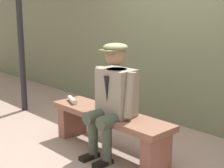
% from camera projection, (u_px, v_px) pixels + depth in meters
% --- Properties ---
extents(ground_plane, '(30.00, 30.00, 0.00)m').
position_uv_depth(ground_plane, '(109.00, 151.00, 4.13)').
color(ground_plane, gray).
extents(bench, '(1.69, 0.44, 0.48)m').
position_uv_depth(bench, '(109.00, 124.00, 4.05)').
color(bench, brown).
rests_on(bench, ground).
extents(seated_man, '(0.59, 0.58, 1.31)m').
position_uv_depth(seated_man, '(113.00, 95.00, 3.84)').
color(seated_man, gray).
rests_on(seated_man, ground).
extents(rolled_magazine, '(0.27, 0.16, 0.07)m').
position_uv_depth(rolled_magazine, '(72.00, 100.00, 4.43)').
color(rolled_magazine, beige).
rests_on(rolled_magazine, bench).
extents(stadium_wall, '(12.00, 0.24, 2.21)m').
position_uv_depth(stadium_wall, '(185.00, 49.00, 4.88)').
color(stadium_wall, '#666B4F').
rests_on(stadium_wall, ground).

